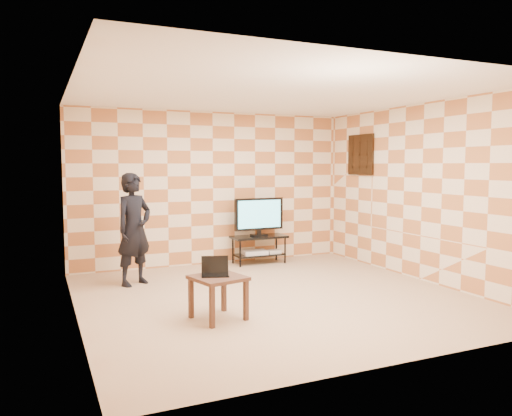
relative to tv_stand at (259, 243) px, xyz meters
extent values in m
plane|color=tan|center=(-0.75, -2.16, -0.37)|extent=(5.00, 5.00, 0.00)
cube|color=beige|center=(-0.75, 0.34, 0.98)|extent=(5.00, 0.02, 2.70)
cube|color=beige|center=(-0.75, -4.66, 0.98)|extent=(5.00, 0.02, 2.70)
cube|color=beige|center=(-3.25, -2.16, 0.98)|extent=(0.02, 5.00, 2.70)
cube|color=beige|center=(1.75, -2.16, 0.98)|extent=(0.02, 5.00, 2.70)
cube|color=white|center=(-0.75, -2.16, 2.33)|extent=(5.00, 5.00, 0.02)
cube|color=black|center=(1.72, -0.61, 1.58)|extent=(0.04, 0.72, 0.72)
cube|color=black|center=(1.72, -0.61, 1.58)|extent=(0.04, 0.03, 0.68)
cube|color=black|center=(1.72, -0.61, 1.58)|extent=(0.04, 0.68, 0.03)
cube|color=black|center=(0.00, 0.00, 0.11)|extent=(0.99, 0.44, 0.04)
cube|color=black|center=(0.00, 0.00, -0.21)|extent=(0.89, 0.40, 0.03)
cylinder|color=black|center=(-0.44, -0.18, -0.12)|extent=(0.03, 0.03, 0.50)
cylinder|color=black|center=(-0.44, 0.18, -0.12)|extent=(0.03, 0.03, 0.50)
cylinder|color=black|center=(0.44, -0.18, -0.12)|extent=(0.03, 0.03, 0.50)
cylinder|color=black|center=(0.44, 0.18, -0.12)|extent=(0.03, 0.03, 0.50)
cube|color=black|center=(0.00, 0.00, 0.15)|extent=(0.28, 0.19, 0.03)
cube|color=black|center=(0.00, 0.00, 0.20)|extent=(0.07, 0.05, 0.08)
cube|color=black|center=(0.00, 0.00, 0.53)|extent=(0.94, 0.10, 0.57)
cube|color=#51C2D7|center=(0.00, -0.03, 0.53)|extent=(0.84, 0.04, 0.49)
cube|color=silver|center=(-0.09, 0.00, -0.16)|extent=(0.45, 0.34, 0.07)
cube|color=silver|center=(0.27, -0.04, -0.16)|extent=(0.26, 0.19, 0.06)
cube|color=#3E2319|center=(-1.76, -2.79, 0.11)|extent=(0.66, 0.66, 0.04)
cube|color=#3E2319|center=(-1.92, -3.06, -0.14)|extent=(0.06, 0.06, 0.46)
cube|color=#3E2319|center=(-2.03, -2.62, -0.14)|extent=(0.06, 0.06, 0.46)
cube|color=#3E2319|center=(-1.48, -2.95, -0.14)|extent=(0.06, 0.06, 0.46)
cube|color=#3E2319|center=(-1.59, -2.51, -0.14)|extent=(0.06, 0.06, 0.46)
cube|color=black|center=(-1.78, -2.75, 0.14)|extent=(0.36, 0.30, 0.02)
cube|color=black|center=(-1.75, -2.64, 0.24)|extent=(0.31, 0.14, 0.20)
imported|color=black|center=(-2.33, -0.71, 0.46)|extent=(0.72, 0.64, 1.65)
camera|label=1|loc=(-3.62, -8.09, 1.40)|focal=35.00mm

